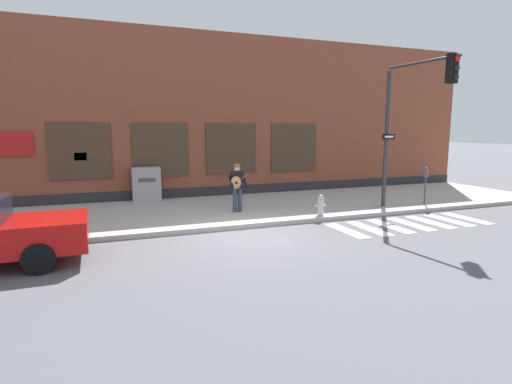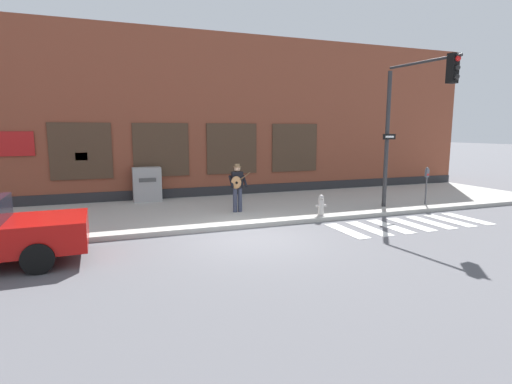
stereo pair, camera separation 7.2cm
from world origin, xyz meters
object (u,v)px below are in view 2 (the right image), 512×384
at_px(parking_meter, 427,180).
at_px(busker, 237,185).
at_px(traffic_light, 412,109).
at_px(utility_box, 147,184).
at_px(fire_hydrant, 321,205).

bearing_deg(parking_meter, busker, 171.56).
relative_size(traffic_light, parking_meter, 3.57).
relative_size(parking_meter, utility_box, 1.05).
distance_m(busker, utility_box, 4.31).
height_order(traffic_light, parking_meter, traffic_light).
relative_size(traffic_light, utility_box, 3.73).
bearing_deg(utility_box, busker, -50.47).
distance_m(busker, parking_meter, 7.38).
height_order(traffic_light, fire_hydrant, traffic_light).
xyz_separation_m(busker, fire_hydrant, (2.47, -1.49, -0.61)).
height_order(parking_meter, fire_hydrant, parking_meter).
xyz_separation_m(traffic_light, utility_box, (-8.34, 5.30, -2.85)).
bearing_deg(utility_box, parking_meter, -23.68).
bearing_deg(traffic_light, utility_box, 147.55).
distance_m(busker, traffic_light, 6.48).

